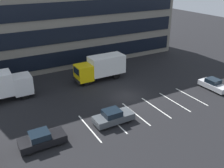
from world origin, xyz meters
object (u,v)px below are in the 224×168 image
sedan_silver (213,85)px  sedan_charcoal (113,117)px  sedan_black (42,139)px  box_truck_yellow (101,67)px

sedan_silver → sedan_charcoal: (-15.51, -0.46, 0.04)m
sedan_black → sedan_charcoal: 7.41m
box_truck_yellow → sedan_charcoal: (-4.16, -10.79, -1.20)m
box_truck_yellow → sedan_black: 15.94m
sedan_charcoal → box_truck_yellow: bearing=68.9°
box_truck_yellow → sedan_black: box_truck_yellow is taller
sedan_black → sedan_silver: 22.92m
box_truck_yellow → sedan_silver: 15.40m
box_truck_yellow → sedan_charcoal: bearing=-111.1°
box_truck_yellow → sedan_black: size_ratio=1.79×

